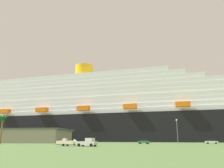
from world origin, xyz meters
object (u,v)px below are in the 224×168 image
palm_tree (3,121)px  parked_car_green_wagon (144,142)px  cruise_ship (134,114)px  street_lamp (177,128)px  pickup_truck (88,142)px  parked_car_white_van (212,142)px  small_boat_on_trailer (68,143)px

palm_tree → parked_car_green_wagon: (51.11, 16.86, -7.44)m
cruise_ship → street_lamp: (22.57, -68.57, -12.37)m
street_lamp → parked_car_green_wagon: street_lamp is taller
cruise_ship → pickup_truck: 93.92m
palm_tree → parked_car_white_van: size_ratio=2.24×
pickup_truck → parked_car_white_van: pickup_truck is taller
pickup_truck → parked_car_white_van: 55.83m
cruise_ship → parked_car_green_wagon: size_ratio=63.84×
street_lamp → parked_car_white_van: size_ratio=1.83×
small_boat_on_trailer → palm_tree: (-32.63, 14.36, 7.31)m
cruise_ship → parked_car_green_wagon: 63.04m
cruise_ship → street_lamp: size_ratio=35.49×
palm_tree → parked_car_white_van: palm_tree is taller
street_lamp → cruise_ship: bearing=108.2°
pickup_truck → palm_tree: size_ratio=0.56×
small_boat_on_trailer → parked_car_green_wagon: 36.27m
parked_car_white_van → parked_car_green_wagon: bearing=-164.0°
pickup_truck → parked_car_green_wagon: pickup_truck is taller
palm_tree → pickup_truck: bearing=-22.2°
small_boat_on_trailer → cruise_ship: bearing=84.9°
cruise_ship → pickup_truck: size_ratio=51.78×
pickup_truck → palm_tree: 42.30m
pickup_truck → small_boat_on_trailer: size_ratio=0.75×
street_lamp → parked_car_white_van: street_lamp is taller
cruise_ship → parked_car_white_van: bearing=-55.0°
parked_car_white_van → palm_tree: bearing=-162.5°
cruise_ship → small_boat_on_trailer: bearing=-95.1°
small_boat_on_trailer → parked_car_white_van: 59.24m
cruise_ship → palm_tree: bearing=-118.0°
palm_tree → street_lamp: 63.92m
street_lamp → parked_car_green_wagon: (-12.24, 8.77, -4.72)m
small_boat_on_trailer → parked_car_green_wagon: bearing=59.4°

